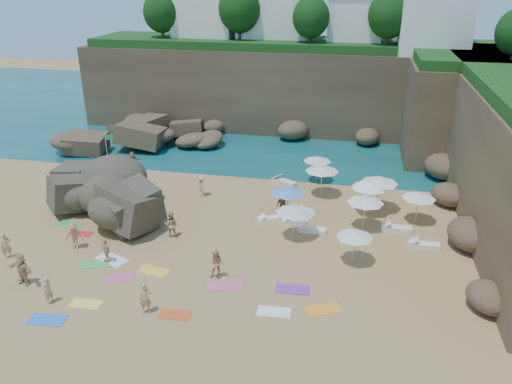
% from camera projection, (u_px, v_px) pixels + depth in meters
% --- Properties ---
extents(ground, '(120.00, 120.00, 0.00)m').
position_uv_depth(ground, '(214.00, 239.00, 30.29)').
color(ground, tan).
rests_on(ground, ground).
extents(seawater, '(120.00, 120.00, 0.00)m').
position_uv_depth(seawater, '(287.00, 113.00, 57.15)').
color(seawater, '#0C4751').
rests_on(seawater, ground).
extents(cliff_back, '(44.00, 8.00, 8.00)m').
position_uv_depth(cliff_back, '(300.00, 89.00, 50.68)').
color(cliff_back, brown).
rests_on(cliff_back, ground).
extents(cliff_corner, '(10.00, 12.00, 8.00)m').
position_uv_depth(cliff_corner, '(464.00, 108.00, 43.41)').
color(cliff_corner, brown).
rests_on(cliff_corner, ground).
extents(rock_promontory, '(12.00, 7.00, 2.00)m').
position_uv_depth(rock_promontory, '(149.00, 145.00, 46.67)').
color(rock_promontory, brown).
rests_on(rock_promontory, ground).
extents(clifftop_buildings, '(28.48, 9.48, 7.00)m').
position_uv_depth(clifftop_buildings, '(314.00, 13.00, 48.29)').
color(clifftop_buildings, white).
rests_on(clifftop_buildings, cliff_back).
extents(clifftop_trees, '(35.60, 23.82, 4.40)m').
position_uv_depth(clifftop_trees, '(328.00, 18.00, 42.32)').
color(clifftop_trees, '#11380F').
rests_on(clifftop_trees, ground).
extents(marina_masts, '(3.10, 0.10, 6.00)m').
position_uv_depth(marina_masts, '(150.00, 81.00, 59.02)').
color(marina_masts, white).
rests_on(marina_masts, ground).
extents(rock_outcrop, '(9.06, 7.22, 3.35)m').
position_uv_depth(rock_outcrop, '(103.00, 207.00, 34.41)').
color(rock_outcrop, brown).
rests_on(rock_outcrop, ground).
extents(flag_pole, '(0.70, 0.13, 3.62)m').
position_uv_depth(flag_pole, '(108.00, 150.00, 38.42)').
color(flag_pole, silver).
rests_on(flag_pole, ground).
extents(parasol_0, '(2.11, 2.11, 2.00)m').
position_uv_depth(parasol_0, '(317.00, 159.00, 37.87)').
color(parasol_0, silver).
rests_on(parasol_0, ground).
extents(parasol_1, '(2.38, 2.38, 2.25)m').
position_uv_depth(parasol_1, '(322.00, 169.00, 35.37)').
color(parasol_1, silver).
rests_on(parasol_1, ground).
extents(parasol_2, '(2.52, 2.52, 2.38)m').
position_uv_depth(parasol_2, '(379.00, 180.00, 33.08)').
color(parasol_2, silver).
rests_on(parasol_2, ground).
extents(parasol_3, '(2.39, 2.39, 2.26)m').
position_uv_depth(parasol_3, '(370.00, 185.00, 32.63)').
color(parasol_3, silver).
rests_on(parasol_3, ground).
extents(parasol_4, '(2.28, 2.28, 2.15)m').
position_uv_depth(parasol_4, '(366.00, 200.00, 30.73)').
color(parasol_4, silver).
rests_on(parasol_4, ground).
extents(parasol_7, '(2.18, 2.18, 2.06)m').
position_uv_depth(parasol_7, '(294.00, 210.00, 29.67)').
color(parasol_7, silver).
rests_on(parasol_7, ground).
extents(parasol_8, '(2.13, 2.13, 2.01)m').
position_uv_depth(parasol_8, '(419.00, 196.00, 31.60)').
color(parasol_8, silver).
rests_on(parasol_8, ground).
extents(parasol_9, '(2.08, 2.08, 1.97)m').
position_uv_depth(parasol_9, '(298.00, 210.00, 29.82)').
color(parasol_9, silver).
rests_on(parasol_9, ground).
extents(parasol_10, '(2.21, 2.21, 2.09)m').
position_uv_depth(parasol_10, '(287.00, 191.00, 32.20)').
color(parasol_10, silver).
rests_on(parasol_10, ground).
extents(parasol_11, '(2.03, 2.03, 1.92)m').
position_uv_depth(parasol_11, '(355.00, 235.00, 27.12)').
color(parasol_11, silver).
rests_on(parasol_11, ground).
extents(lounger_0, '(1.59, 1.23, 0.24)m').
position_uv_depth(lounger_0, '(270.00, 219.00, 32.48)').
color(lounger_0, white).
rests_on(lounger_0, ground).
extents(lounger_1, '(2.12, 1.55, 0.32)m').
position_uv_depth(lounger_1, '(284.00, 182.00, 38.06)').
color(lounger_1, silver).
rests_on(lounger_1, ground).
extents(lounger_2, '(1.88, 0.68, 0.29)m').
position_uv_depth(lounger_2, '(397.00, 229.00, 31.18)').
color(lounger_2, silver).
rests_on(lounger_2, ground).
extents(lounger_3, '(1.73, 1.02, 0.26)m').
position_uv_depth(lounger_3, '(295.00, 221.00, 32.14)').
color(lounger_3, white).
rests_on(lounger_3, ground).
extents(lounger_4, '(1.77, 0.64, 0.27)m').
position_uv_depth(lounger_4, '(424.00, 245.00, 29.32)').
color(lounger_4, white).
rests_on(lounger_4, ground).
extents(lounger_5, '(1.67, 0.57, 0.26)m').
position_uv_depth(lounger_5, '(313.00, 230.00, 31.05)').
color(lounger_5, white).
rests_on(lounger_5, ground).
extents(towel_0, '(1.78, 1.00, 0.03)m').
position_uv_depth(towel_0, '(47.00, 320.00, 23.22)').
color(towel_0, blue).
rests_on(towel_0, ground).
extents(towel_1, '(1.66, 1.27, 0.03)m').
position_uv_depth(towel_1, '(119.00, 277.00, 26.44)').
color(towel_1, '#D7539A').
rests_on(towel_1, ground).
extents(towel_2, '(1.58, 0.88, 0.03)m').
position_uv_depth(towel_2, '(175.00, 315.00, 23.55)').
color(towel_2, '#D54F21').
rests_on(towel_2, ground).
extents(towel_3, '(2.00, 1.49, 0.03)m').
position_uv_depth(towel_3, '(97.00, 264.00, 27.69)').
color(towel_3, green).
rests_on(towel_3, ground).
extents(towel_4, '(1.58, 0.83, 0.03)m').
position_uv_depth(towel_4, '(86.00, 304.00, 24.35)').
color(towel_4, '#FFE443').
rests_on(towel_4, ground).
extents(towel_5, '(2.13, 1.64, 0.03)m').
position_uv_depth(towel_5, '(112.00, 259.00, 28.10)').
color(towel_5, white).
rests_on(towel_5, ground).
extents(towel_6, '(1.80, 0.98, 0.03)m').
position_uv_depth(towel_6, '(293.00, 289.00, 25.46)').
color(towel_6, purple).
rests_on(towel_6, ground).
extents(towel_7, '(1.53, 0.79, 0.03)m').
position_uv_depth(towel_7, '(80.00, 234.00, 30.87)').
color(towel_7, red).
rests_on(towel_7, ground).
extents(towel_9, '(2.04, 1.44, 0.03)m').
position_uv_depth(towel_9, '(225.00, 285.00, 25.80)').
color(towel_9, '#EB5B7E').
rests_on(towel_9, ground).
extents(towel_10, '(1.89, 1.47, 0.03)m').
position_uv_depth(towel_10, '(323.00, 309.00, 23.93)').
color(towel_10, orange).
rests_on(towel_10, ground).
extents(towel_11, '(1.80, 1.21, 0.03)m').
position_uv_depth(towel_11, '(69.00, 225.00, 31.95)').
color(towel_11, green).
rests_on(towel_11, ground).
extents(towel_12, '(1.85, 1.15, 0.03)m').
position_uv_depth(towel_12, '(153.00, 271.00, 27.00)').
color(towel_12, yellow).
rests_on(towel_12, ground).
extents(towel_13, '(1.64, 0.89, 0.03)m').
position_uv_depth(towel_13, '(274.00, 312.00, 23.77)').
color(towel_13, white).
rests_on(towel_13, ground).
extents(person_stand_0, '(0.64, 0.66, 1.52)m').
position_uv_depth(person_stand_0, '(6.00, 246.00, 28.02)').
color(person_stand_0, tan).
rests_on(person_stand_0, ground).
extents(person_stand_1, '(0.89, 0.75, 1.62)m').
position_uv_depth(person_stand_1, '(171.00, 224.00, 30.29)').
color(person_stand_1, tan).
rests_on(person_stand_1, ground).
extents(person_stand_2, '(0.97, 1.05, 1.57)m').
position_uv_depth(person_stand_2, '(202.00, 186.00, 35.82)').
color(person_stand_2, tan).
rests_on(person_stand_2, ground).
extents(person_stand_3, '(1.00, 1.08, 1.78)m').
position_uv_depth(person_stand_3, '(283.00, 204.00, 32.70)').
color(person_stand_3, '#906048').
rests_on(person_stand_3, ground).
extents(person_stand_4, '(0.89, 0.91, 1.69)m').
position_uv_depth(person_stand_4, '(366.00, 189.00, 35.14)').
color(person_stand_4, tan).
rests_on(person_stand_4, ground).
extents(person_stand_5, '(1.36, 1.00, 1.45)m').
position_uv_depth(person_stand_5, '(133.00, 160.00, 40.86)').
color(person_stand_5, '#A56452').
rests_on(person_stand_5, ground).
extents(person_stand_6, '(0.43, 0.59, 1.50)m').
position_uv_depth(person_stand_6, '(47.00, 290.00, 24.15)').
color(person_stand_6, tan).
rests_on(person_stand_6, ground).
extents(person_lie_0, '(1.23, 1.73, 0.43)m').
position_uv_depth(person_lie_0, '(76.00, 245.00, 29.19)').
color(person_lie_0, '#B7745B').
rests_on(person_lie_0, ground).
extents(person_lie_1, '(1.45, 1.66, 0.35)m').
position_uv_depth(person_lie_1, '(107.00, 259.00, 27.82)').
color(person_lie_1, '#E5A482').
rests_on(person_lie_1, ground).
extents(person_lie_3, '(1.91, 2.01, 0.46)m').
position_uv_depth(person_lie_3, '(24.00, 280.00, 25.82)').
color(person_lie_3, tan).
rests_on(person_lie_3, ground).
extents(person_lie_4, '(1.04, 1.66, 0.37)m').
position_uv_depth(person_lie_4, '(147.00, 309.00, 23.66)').
color(person_lie_4, tan).
rests_on(person_lie_4, ground).
extents(person_lie_5, '(1.03, 1.75, 0.62)m').
position_uv_depth(person_lie_5, '(217.00, 273.00, 26.30)').
color(person_lie_5, tan).
rests_on(person_lie_5, ground).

